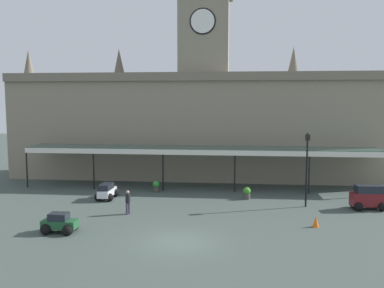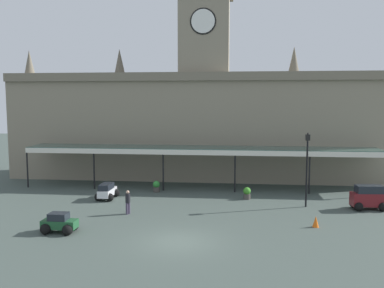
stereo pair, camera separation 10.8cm
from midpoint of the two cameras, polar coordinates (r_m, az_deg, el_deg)
name	(u,v)px [view 2 (the right image)]	position (r m, az deg, el deg)	size (l,w,h in m)	color
ground_plane	(178,242)	(23.38, -1.79, -13.51)	(140.00, 140.00, 0.00)	#404C46
station_building	(205,118)	(41.47, 1.85, 3.59)	(38.90, 6.40, 19.11)	gray
entrance_canopy	(200,149)	(36.28, 1.22, -0.70)	(31.28, 3.26, 3.69)	#38564C
car_white_estate	(107,192)	(33.48, -11.70, -6.59)	(1.57, 2.27, 1.27)	silver
car_green_sedan	(60,224)	(25.98, -17.92, -10.62)	(2.06, 1.53, 1.19)	#1E512D
car_maroon_van	(368,199)	(32.29, 23.52, -7.00)	(2.47, 1.73, 1.77)	maroon
pedestrian_crossing_forecourt	(128,201)	(28.81, -8.85, -7.90)	(0.34, 0.37, 1.67)	#3F384C
victorian_lamppost	(307,162)	(31.07, 15.88, -2.38)	(0.30, 0.30, 5.52)	black
traffic_cone	(316,222)	(26.93, 17.02, -10.33)	(0.40, 0.40, 0.70)	orange
planter_forecourt_centre	(247,193)	(33.06, 7.78, -6.81)	(0.60, 0.60, 0.96)	#47423D
planter_near_kerb	(156,186)	(35.41, -4.91, -5.91)	(0.60, 0.60, 0.96)	#47423D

